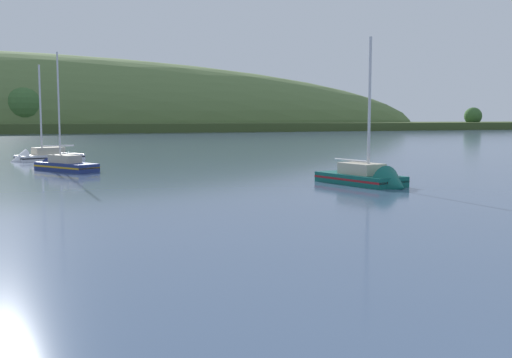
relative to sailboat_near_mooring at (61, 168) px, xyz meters
name	(u,v)px	position (x,y,z in m)	size (l,w,h in m)	color
sailboat_near_mooring	(61,168)	(0.00, 0.00, 0.00)	(6.92, 8.53, 13.13)	navy
sailboat_midwater_white	(41,159)	(-2.51, 15.89, -0.09)	(9.56, 6.46, 13.58)	white
sailboat_far_left	(370,181)	(23.65, -21.84, 0.08)	(5.41, 9.18, 13.10)	#0F564C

